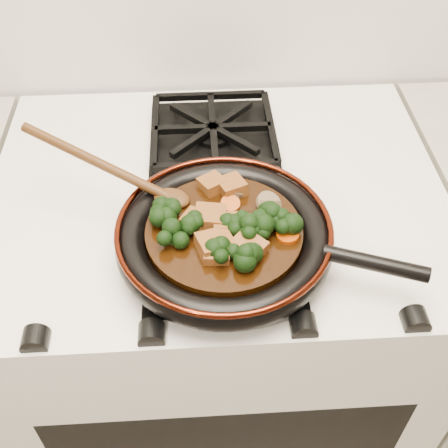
{
  "coord_description": "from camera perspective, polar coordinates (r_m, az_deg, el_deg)",
  "views": [
    {
      "loc": [
        -0.03,
        1.0,
        1.53
      ],
      "look_at": [
        0.0,
        1.54,
        0.97
      ],
      "focal_mm": 45.0,
      "sensor_mm": 36.0,
      "label": 1
    }
  ],
  "objects": [
    {
      "name": "tofu_cube_7",
      "position": [
        0.76,
        2.44,
        -2.44
      ],
      "size": [
        0.06,
        0.06,
        0.03
      ],
      "primitive_type": "cube",
      "rotation": [
        0.04,
        -0.07,
        0.79
      ],
      "color": "brown",
      "rests_on": "braising_sauce"
    },
    {
      "name": "skillet",
      "position": [
        0.8,
        0.16,
        -1.33
      ],
      "size": [
        0.42,
        0.31,
        0.05
      ],
      "rotation": [
        0.0,
        0.0,
        -0.36
      ],
      "color": "black",
      "rests_on": "burner_grate_front"
    },
    {
      "name": "broccoli_floret_9",
      "position": [
        0.77,
        -5.27,
        -1.37
      ],
      "size": [
        0.08,
        0.08,
        0.06
      ],
      "primitive_type": null,
      "rotation": [
        -0.04,
        -0.06,
        2.55
      ],
      "color": "black",
      "rests_on": "braising_sauce"
    },
    {
      "name": "mushroom_slice_3",
      "position": [
        0.8,
        5.5,
        0.82
      ],
      "size": [
        0.04,
        0.04,
        0.03
      ],
      "primitive_type": "cylinder",
      "rotation": [
        0.66,
        0.0,
        2.1
      ],
      "color": "brown",
      "rests_on": "braising_sauce"
    },
    {
      "name": "broccoli_floret_3",
      "position": [
        0.79,
        6.17,
        0.02
      ],
      "size": [
        0.08,
        0.07,
        0.07
      ],
      "primitive_type": null,
      "rotation": [
        -0.24,
        0.09,
        1.88
      ],
      "color": "black",
      "rests_on": "braising_sauce"
    },
    {
      "name": "broccoli_floret_5",
      "position": [
        0.78,
        0.86,
        -0.33
      ],
      "size": [
        0.08,
        0.08,
        0.07
      ],
      "primitive_type": null,
      "rotation": [
        0.2,
        -0.19,
        2.79
      ],
      "color": "black",
      "rests_on": "braising_sauce"
    },
    {
      "name": "tofu_cube_1",
      "position": [
        0.78,
        0.31,
        -0.07
      ],
      "size": [
        0.04,
        0.04,
        0.02
      ],
      "primitive_type": "cube",
      "rotation": [
        0.04,
        0.01,
        3.11
      ],
      "color": "brown",
      "rests_on": "braising_sauce"
    },
    {
      "name": "broccoli_floret_6",
      "position": [
        0.79,
        4.13,
        0.39
      ],
      "size": [
        0.08,
        0.08,
        0.07
      ],
      "primitive_type": null,
      "rotation": [
        0.18,
        0.23,
        2.94
      ],
      "color": "black",
      "rests_on": "braising_sauce"
    },
    {
      "name": "tofu_cube_6",
      "position": [
        0.85,
        -1.2,
        4.05
      ],
      "size": [
        0.05,
        0.05,
        0.02
      ],
      "primitive_type": "cube",
      "rotation": [
        -0.02,
        0.11,
        2.1
      ],
      "color": "brown",
      "rests_on": "braising_sauce"
    },
    {
      "name": "broccoli_floret_8",
      "position": [
        0.8,
        -5.75,
        0.91
      ],
      "size": [
        0.08,
        0.07,
        0.07
      ],
      "primitive_type": null,
      "rotation": [
        -0.25,
        -0.19,
        1.79
      ],
      "color": "black",
      "rests_on": "braising_sauce"
    },
    {
      "name": "braising_sauce",
      "position": [
        0.8,
        0.0,
        -1.05
      ],
      "size": [
        0.22,
        0.22,
        0.02
      ],
      "primitive_type": "cylinder",
      "color": "black",
      "rests_on": "skillet"
    },
    {
      "name": "mushroom_slice_1",
      "position": [
        0.82,
        4.61,
        2.04
      ],
      "size": [
        0.04,
        0.03,
        0.03
      ],
      "primitive_type": "cylinder",
      "rotation": [
        0.86,
        0.0,
        3.01
      ],
      "color": "brown",
      "rests_on": "braising_sauce"
    },
    {
      "name": "carrot_coin_1",
      "position": [
        0.8,
        -1.42,
        0.59
      ],
      "size": [
        0.03,
        0.03,
        0.02
      ],
      "primitive_type": "cylinder",
      "rotation": [
        0.16,
        -0.15,
        0.0
      ],
      "color": "#B23B04",
      "rests_on": "braising_sauce"
    },
    {
      "name": "broccoli_floret_0",
      "position": [
        0.76,
        3.47,
        -1.64
      ],
      "size": [
        0.08,
        0.08,
        0.06
      ],
      "primitive_type": null,
      "rotation": [
        0.2,
        -0.09,
        1.15
      ],
      "color": "black",
      "rests_on": "braising_sauce"
    },
    {
      "name": "broccoli_floret_4",
      "position": [
        0.78,
        3.16,
        0.19
      ],
      "size": [
        0.08,
        0.08,
        0.07
      ],
      "primitive_type": null,
      "rotation": [
        0.05,
        -0.23,
        0.32
      ],
      "color": "black",
      "rests_on": "braising_sauce"
    },
    {
      "name": "tofu_cube_4",
      "position": [
        0.76,
        -0.89,
        -2.18
      ],
      "size": [
        0.06,
        0.06,
        0.03
      ],
      "primitive_type": "cube",
      "rotation": [
        0.08,
        0.07,
        1.88
      ],
      "color": "brown",
      "rests_on": "braising_sauce"
    },
    {
      "name": "broccoli_floret_7",
      "position": [
        0.74,
        2.13,
        -3.35
      ],
      "size": [
        0.09,
        0.09,
        0.08
      ],
      "primitive_type": null,
      "rotation": [
        0.16,
        -0.21,
        0.6
      ],
      "color": "black",
      "rests_on": "braising_sauce"
    },
    {
      "name": "burner_grate_front",
      "position": [
        0.83,
        -0.22,
        -2.31
      ],
      "size": [
        0.23,
        0.23,
        0.03
      ],
      "primitive_type": null,
      "color": "black",
      "rests_on": "stove"
    },
    {
      "name": "broccoli_floret_1",
      "position": [
        0.74,
        0.02,
        -3.13
      ],
      "size": [
        0.08,
        0.08,
        0.06
      ],
      "primitive_type": null,
      "rotation": [
        -0.19,
        0.03,
        2.73
      ],
      "color": "black",
      "rests_on": "braising_sauce"
    },
    {
      "name": "mushroom_slice_0",
      "position": [
        0.84,
        1.07,
        3.63
      ],
      "size": [
        0.05,
        0.05,
        0.02
      ],
      "primitive_type": "cylinder",
      "rotation": [
        0.49,
        0.0,
        1.87
      ],
      "color": "brown",
      "rests_on": "braising_sauce"
    },
    {
      "name": "broccoli_floret_2",
      "position": [
        0.78,
        -3.61,
        -0.3
      ],
      "size": [
        0.08,
        0.08,
        0.07
      ],
      "primitive_type": null,
      "rotation": [
        0.16,
        0.15,
        1.13
      ],
      "color": "black",
      "rests_on": "braising_sauce"
    },
    {
      "name": "carrot_coin_0",
      "position": [
        0.82,
        0.65,
        2.06
      ],
      "size": [
        0.03,
        0.03,
        0.02
      ],
      "primitive_type": "cylinder",
      "rotation": [
        0.25,
        0.05,
        0.0
      ],
      "color": "#B23B04",
      "rests_on": "braising_sauce"
    },
    {
      "name": "tofu_cube_3",
      "position": [
        0.84,
        0.78,
        3.79
      ],
      "size": [
        0.05,
        0.05,
        0.03
      ],
      "primitive_type": "cube",
      "rotation": [
        -0.03,
        0.11,
        1.94
      ],
      "color": "brown",
      "rests_on": "braising_sauce"
    },
    {
      "name": "tofu_cube_0",
      "position": [
        0.75,
        -0.78,
        -2.92
      ],
      "size": [
        0.04,
        0.04,
        0.02
      ],
      "primitive_type": "cube",
      "rotation": [
        -0.06,
        -0.04,
        3.09
      ],
      "color": "brown",
      "rests_on": "braising_sauce"
    },
    {
      "name": "mushroom_slice_2",
      "position": [
        0.82,
        4.55,
        2.1
      ],
      "size": [
        0.05,
        0.05,
        0.02
      ],
      "primitive_type": "cylinder",
      "rotation": [
        0.46,
        0.0,
        0.92
      ],
      "color": "brown",
      "rests_on": "braising_sauce"
    },
    {
      "name": "carrot_coin_3",
      "position": [
        0.77,
        2.13,
        -1.34
      ],
      "size": [
        0.03,
        0.03,
        0.02
      ],
      "primitive_type": "cylinder",
      "rotation": [
        0.15,
        0.18,
        0.0
      ],
      "color": "#B23B04",
      "rests_on": "braising_sauce"
    },
    {
      "name": "stove",
      "position": [
        1.28,
        -0.53,
        -11.44
      ],
      "size": [
        0.76,
        0.6,
        0.9
      ],
      "primitive_type": "cube",
      "color": "white",
      "rests_on": "ground"
    },
    {
      "name": "tofu_cube_2",
      "position": [
        0.79,
        -1.42,
        0.6
      ],
      "size": [
        0.05,
        0.05,
        0.03
      ],
      "primitive_type": "cube",
      "rotation": [
        0.04,
        0.06,
        1.44
      ],
      "color": "brown",
      "rests_on": "braising_sauce"
    },
    {
      "name": "tofu_cube_5",
      "position": [
        0.79,
        -2.88,
        0.35
      ],
      "size": [
        0.05,
        0.05,
        0.03
      ],
      "primitive_type": "cube",
      "rotation": [
        0.11,
        0.08,
        2.65
      ],
      "color": "brown",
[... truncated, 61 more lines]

